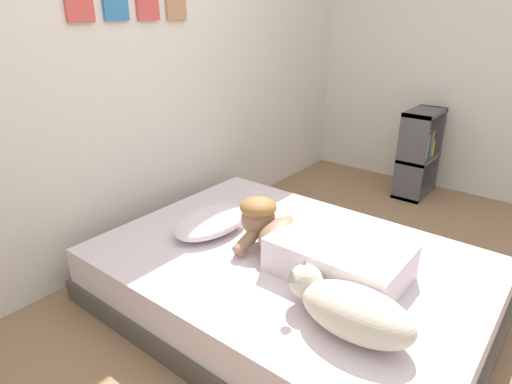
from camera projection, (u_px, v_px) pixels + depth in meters
The scene contains 10 objects.
ground_plane at pixel (353, 336), 2.22m from camera, with size 13.31×13.31×0.00m, color #8C6B4C.
back_wall at pixel (131, 59), 2.64m from camera, with size 4.65×0.12×2.50m.
side_wall_right at pixel (468, 46), 3.61m from camera, with size 0.10×6.10×2.50m, color silver.
bed at pixel (288, 281), 2.39m from camera, with size 1.46×2.03×0.33m.
pillow at pixel (211, 222), 2.56m from camera, with size 0.52×0.32×0.11m, color silver.
person_lying at pixel (315, 246), 2.20m from camera, with size 0.43×0.92×0.27m.
dog at pixel (350, 308), 1.75m from camera, with size 0.26×0.57×0.21m.
coffee_cup at pixel (238, 221), 2.61m from camera, with size 0.12×0.09×0.07m.
cell_phone at pixel (296, 226), 2.62m from camera, with size 0.07×0.14×0.01m, color black.
bookshelf at pixel (419, 152), 3.77m from camera, with size 0.45×0.24×0.75m.
Camera 1 is at (-1.69, -0.70, 1.54)m, focal length 30.64 mm.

